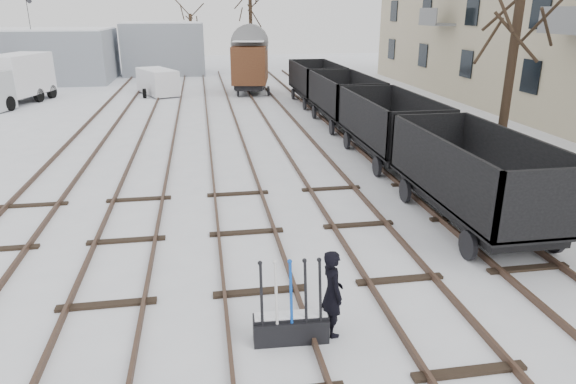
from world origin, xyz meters
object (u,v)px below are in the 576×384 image
Objects in this scene: freight_wagon_a at (474,191)px; worker at (332,293)px; box_van_wagon at (250,62)px; lorry at (13,79)px; panel_van at (158,82)px; ground_frame at (291,326)px.

worker is at bearing -139.48° from freight_wagon_a.
box_van_wagon is (-3.51, 24.28, 1.15)m from freight_wagon_a.
lorry reaches higher than worker.
freight_wagon_a is 1.40× the size of panel_van.
worker is at bearing 10.35° from ground_frame.
panel_van reaches higher than worker.
ground_frame is at bearing 89.75° from worker.
lorry is 1.58× the size of panel_van.
worker is at bearing -83.30° from box_van_wagon.
box_van_wagon reaches higher than freight_wagon_a.
box_van_wagon is 14.82m from lorry.
ground_frame is at bearing -142.81° from freight_wagon_a.
lorry reaches higher than panel_van.
ground_frame is 29.04m from panel_van.
box_van_wagon is 6.43m from panel_van.
panel_van is (-4.18, 28.73, 0.62)m from ground_frame.
panel_van is at bearing 101.04° from ground_frame.
worker is 29.05m from panel_van.
ground_frame is 0.30× the size of box_van_wagon.
worker is 28.53m from box_van_wagon.
box_van_wagon is 1.18× the size of panel_van.
box_van_wagon reaches higher than panel_van.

